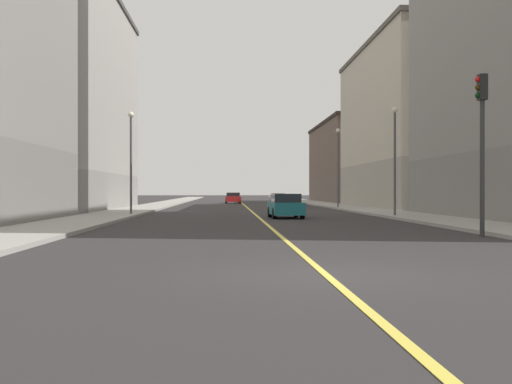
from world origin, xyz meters
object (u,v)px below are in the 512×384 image
object	(u,v)px
street_lamp_left_far	(338,159)
car_red	(233,198)
building_left_far	(352,163)
traffic_light_left_near	(482,131)
street_lamp_right_near	(131,151)
car_silver	(288,201)
car_teal	(286,206)
car_green	(278,199)
building_right_midblock	(67,103)
street_lamp_left_near	(395,149)
building_left_mid	(409,126)

from	to	relation	value
street_lamp_left_far	car_red	bearing A→B (deg)	111.65
building_left_far	traffic_light_left_near	bearing A→B (deg)	-97.40
street_lamp_right_near	car_silver	distance (m)	22.52
traffic_light_left_near	building_left_far	bearing A→B (deg)	82.60
building_left_far	car_teal	distance (m)	50.75
car_green	building_right_midblock	bearing A→B (deg)	-131.95
building_right_midblock	car_green	size ratio (longest dim) A/B	5.30
building_left_far	car_teal	bearing A→B (deg)	-105.75
street_lamp_left_near	car_silver	distance (m)	23.07
street_lamp_left_near	car_teal	size ratio (longest dim) A/B	1.58
street_lamp_right_near	car_silver	world-z (taller)	street_lamp_right_near
car_green	car_teal	world-z (taller)	car_teal
building_left_far	car_teal	world-z (taller)	building_left_far
building_left_far	car_red	bearing A→B (deg)	-157.35
traffic_light_left_near	car_green	world-z (taller)	traffic_light_left_near
building_left_far	car_silver	xyz separation A→B (m)	(-11.44, -26.35, -4.85)
car_teal	car_silver	bearing A→B (deg)	84.16
building_right_midblock	car_teal	world-z (taller)	building_right_midblock
car_red	car_silver	world-z (taller)	car_red
car_teal	building_left_mid	bearing A→B (deg)	57.62
building_left_far	car_silver	world-z (taller)	building_left_far
building_left_mid	street_lamp_left_near	size ratio (longest dim) A/B	3.93
building_left_far	building_left_mid	bearing A→B (deg)	-90.00
traffic_light_left_near	car_silver	distance (m)	37.73
building_left_far	car_green	distance (m)	16.16
traffic_light_left_near	street_lamp_left_far	xyz separation A→B (m)	(1.02, 33.97, 0.71)
building_left_far	traffic_light_left_near	xyz separation A→B (m)	(-8.29, -63.82, -1.78)
street_lamp_left_far	car_silver	distance (m)	6.63
building_right_midblock	street_lamp_right_near	bearing A→B (deg)	-60.45
car_teal	street_lamp_left_near	bearing A→B (deg)	-1.33
car_red	car_green	xyz separation A→B (m)	(5.34, -3.89, -0.04)
street_lamp_left_far	traffic_light_left_near	bearing A→B (deg)	-91.71
building_left_mid	building_right_midblock	bearing A→B (deg)	-170.01
building_right_midblock	car_green	xyz separation A→B (m)	(19.45, 21.64, -8.28)
building_left_mid	car_green	bearing A→B (deg)	124.22
building_left_mid	street_lamp_left_far	world-z (taller)	building_left_mid
building_left_mid	car_silver	world-z (taller)	building_left_mid
street_lamp_left_far	car_teal	xyz separation A→B (m)	(-6.44, -18.77, -3.70)
building_right_midblock	car_silver	distance (m)	21.66
street_lamp_left_near	street_lamp_left_far	size ratio (longest dim) A/B	0.91
building_left_far	car_green	xyz separation A→B (m)	(-11.07, -10.73, -4.84)
car_silver	building_left_mid	bearing A→B (deg)	-3.26
building_left_mid	building_right_midblock	size ratio (longest dim) A/B	1.10
street_lamp_right_near	car_green	bearing A→B (deg)	70.55
traffic_light_left_near	car_silver	xyz separation A→B (m)	(-3.14, 37.47, -3.07)
building_left_mid	car_silver	bearing A→B (deg)	176.74
street_lamp_right_near	car_teal	distance (m)	10.68
street_lamp_right_near	street_lamp_left_near	bearing A→B (deg)	-12.59
building_left_far	traffic_light_left_near	world-z (taller)	building_left_far
street_lamp_right_near	building_left_far	bearing A→B (deg)	62.80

